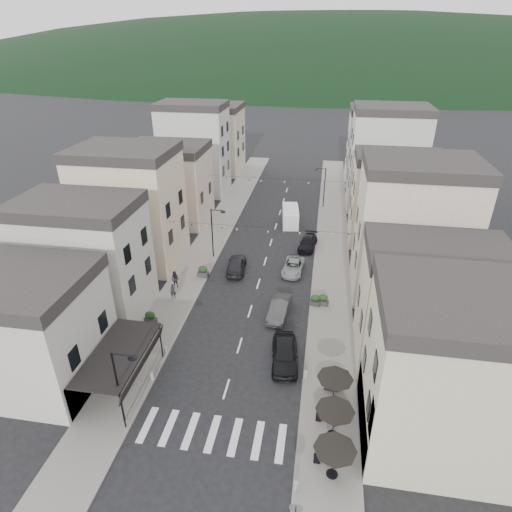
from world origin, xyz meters
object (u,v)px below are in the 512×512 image
Objects in this scene: parked_car_c at (293,267)px; parked_car_d at (308,243)px; pedestrian_b at (175,279)px; pedestrian_a at (173,291)px; delivery_van at (290,215)px; parked_car_e at (236,265)px; parked_car_a at (285,354)px; parked_car_b at (279,309)px.

parked_car_c is 6.29m from parked_car_d.
parked_car_c is 2.56× the size of pedestrian_b.
pedestrian_a is at bearing -60.96° from pedestrian_b.
delivery_van is at bearing 119.75° from parked_car_d.
pedestrian_b is at bearing 33.68° from parked_car_e.
delivery_van reaches higher than pedestrian_a.
delivery_van reaches higher than parked_car_a.
delivery_van is at bearing 77.05° from pedestrian_b.
delivery_van is (4.61, 13.94, 0.42)m from parked_car_e.
parked_car_a reaches higher than parked_car_b.
parked_car_b is 2.57× the size of pedestrian_b.
pedestrian_b reaches higher than parked_car_b.
parked_car_d is 2.55× the size of pedestrian_b.
parked_car_c is 13.27m from pedestrian_a.
parked_car_a is at bearing -83.58° from parked_car_c.
pedestrian_a is at bearing -124.81° from parked_car_d.
delivery_van is (-2.79, 6.94, 0.56)m from parked_car_d.
parked_car_d is at bearing 81.79° from parked_car_a.
pedestrian_a is at bearing -122.55° from delivery_van.
pedestrian_a reaches higher than parked_car_b.
parked_car_a is at bearing -53.43° from pedestrian_a.
pedestrian_b reaches higher than parked_car_e.
parked_car_b is 14.56m from parked_car_d.
parked_car_a is at bearing -93.01° from delivery_van.
delivery_van reaches higher than pedestrian_b.
parked_car_a is 20.69m from parked_car_d.
parked_car_c is at bearing 40.06° from pedestrian_b.
pedestrian_b is (-11.03, 3.06, 0.26)m from parked_car_b.
parked_car_e reaches higher than parked_car_d.
parked_car_a reaches higher than pedestrian_a.
parked_car_d is 18.24m from pedestrian_a.
pedestrian_a is 0.87× the size of pedestrian_b.
pedestrian_b is at bearing -151.52° from parked_car_c.
pedestrian_b reaches higher than parked_car_d.
parked_car_b is at bearing -94.72° from delivery_van.
parked_car_a is 3.27× the size of pedestrian_a.
parked_car_b is 0.97× the size of parked_car_e.
parked_car_c is (0.55, 8.29, -0.12)m from parked_car_b.
parked_car_c is at bearing -90.67° from delivery_van.
pedestrian_a reaches higher than parked_car_c.
parked_car_b reaches higher than parked_car_c.
delivery_van is at bearing 43.29° from pedestrian_a.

